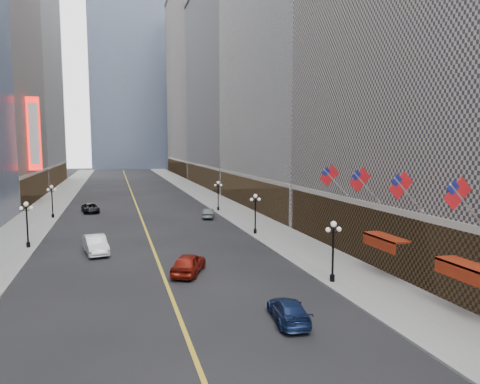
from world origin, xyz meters
TOP-DOWN VIEW (x-y plane):
  - sidewalk_east at (14.00, 70.00)m, footprint 6.00×230.00m
  - sidewalk_west at (-14.00, 70.00)m, footprint 6.00×230.00m
  - lane_line at (0.00, 80.00)m, footprint 0.25×200.00m
  - bldg_east_c at (29.88, 106.00)m, footprint 26.60×40.60m
  - bldg_east_d at (29.90, 149.00)m, footprint 26.60×46.60m
  - streetlamp_east_1 at (11.80, 30.00)m, footprint 1.26×0.44m
  - streetlamp_east_2 at (11.80, 48.00)m, footprint 1.26×0.44m
  - streetlamp_east_3 at (11.80, 66.00)m, footprint 1.26×0.44m
  - streetlamp_west_2 at (-11.80, 48.00)m, footprint 1.26×0.44m
  - streetlamp_west_3 at (-11.80, 66.00)m, footprint 1.26×0.44m
  - flag_2 at (15.31, 22.00)m, footprint 2.87×0.12m
  - flag_3 at (15.31, 27.00)m, footprint 2.87×0.12m
  - flag_4 at (15.31, 32.00)m, footprint 2.87×0.12m
  - flag_5 at (15.31, 37.00)m, footprint 2.87×0.12m
  - awning_b at (16.11, 22.00)m, footprint 1.40×4.00m
  - awning_c at (16.11, 30.00)m, footprint 1.40×4.00m
  - theatre_marquee at (-15.88, 80.00)m, footprint 2.00×0.55m
  - car_nb_mid at (-5.33, 44.15)m, footprint 2.68×5.40m
  - car_nb_far at (-7.06, 70.20)m, footprint 3.01×5.14m
  - car_sb_near at (6.00, 24.58)m, footprint 2.45×4.72m
  - car_sb_mid at (2.00, 35.35)m, footprint 3.83×5.24m
  - car_sb_far at (9.00, 60.23)m, footprint 2.50×4.33m

SIDE VIEW (x-z plane):
  - lane_line at x=0.00m, z-range 0.00..0.02m
  - sidewalk_east at x=14.00m, z-range 0.00..0.15m
  - sidewalk_west at x=-14.00m, z-range 0.00..0.15m
  - car_sb_near at x=6.00m, z-range 0.00..1.31m
  - car_nb_far at x=-7.06m, z-range 0.00..1.34m
  - car_sb_far at x=9.00m, z-range 0.00..1.35m
  - car_sb_mid at x=2.00m, z-range 0.00..1.66m
  - car_nb_mid at x=-5.33m, z-range 0.00..1.70m
  - streetlamp_east_1 at x=11.80m, z-range 0.64..5.16m
  - streetlamp_east_2 at x=11.80m, z-range 0.64..5.16m
  - streetlamp_east_3 at x=11.80m, z-range 0.64..5.16m
  - streetlamp_west_2 at x=-11.80m, z-range 0.64..5.16m
  - streetlamp_west_3 at x=-11.80m, z-range 0.64..5.16m
  - awning_b at x=16.11m, z-range 2.62..3.54m
  - awning_c at x=16.11m, z-range 2.62..3.54m
  - flag_2 at x=15.31m, z-range 5.85..8.72m
  - flag_3 at x=15.31m, z-range 5.85..8.72m
  - flag_4 at x=15.31m, z-range 5.85..8.72m
  - flag_5 at x=15.31m, z-range 5.85..8.72m
  - theatre_marquee at x=-15.88m, z-range 6.00..18.00m
  - bldg_east_c at x=29.88m, z-range -0.22..48.58m
  - bldg_east_d at x=29.90m, z-range -0.23..62.57m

